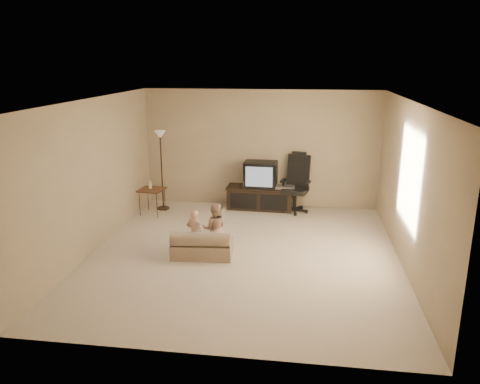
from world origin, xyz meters
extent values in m
plane|color=beige|center=(0.00, 0.00, 0.00)|extent=(5.50, 5.50, 0.00)
plane|color=white|center=(0.00, 0.00, 2.50)|extent=(5.50, 5.50, 0.00)
plane|color=tan|center=(0.00, 2.75, 1.25)|extent=(5.00, 0.00, 5.00)
plane|color=tan|center=(0.00, -2.75, 1.25)|extent=(5.00, 0.00, 5.00)
plane|color=tan|center=(-2.50, 0.00, 1.25)|extent=(0.00, 5.50, 5.50)
plane|color=tan|center=(2.50, 0.00, 1.25)|extent=(0.00, 5.50, 5.50)
cube|color=black|center=(0.03, 2.49, 0.22)|extent=(1.38, 0.54, 0.44)
cube|color=black|center=(0.03, 2.49, 0.47)|extent=(1.42, 0.58, 0.04)
cube|color=black|center=(-0.31, 2.25, 0.22)|extent=(0.57, 0.04, 0.33)
cube|color=black|center=(0.34, 2.23, 0.22)|extent=(0.57, 0.04, 0.33)
cube|color=black|center=(0.03, 2.51, 0.76)|extent=(0.70, 0.51, 0.54)
cube|color=white|center=(0.02, 2.26, 0.76)|extent=(0.56, 0.03, 0.42)
cube|color=#AFAFB1|center=(0.56, 2.42, 0.52)|extent=(0.40, 0.29, 0.06)
cylinder|color=black|center=(0.77, 2.35, 0.25)|extent=(0.07, 0.07, 0.39)
cube|color=black|center=(0.77, 2.35, 0.47)|extent=(0.59, 0.59, 0.09)
cube|color=black|center=(0.82, 2.58, 0.84)|extent=(0.50, 0.28, 0.69)
cube|color=black|center=(0.82, 2.58, 1.16)|extent=(0.31, 0.16, 0.16)
cube|color=black|center=(0.51, 2.41, 0.66)|extent=(0.13, 0.28, 0.04)
cube|color=black|center=(1.03, 2.29, 0.66)|extent=(0.13, 0.28, 0.04)
cube|color=brown|center=(-2.15, 1.83, 0.52)|extent=(0.54, 0.54, 0.03)
cylinder|color=black|center=(-2.37, 1.67, 0.26)|extent=(0.01, 0.01, 0.53)
cylinder|color=black|center=(-1.98, 1.62, 0.26)|extent=(0.01, 0.01, 0.53)
cylinder|color=black|center=(-2.32, 2.05, 0.26)|extent=(0.01, 0.01, 0.53)
cylinder|color=black|center=(-1.93, 2.00, 0.26)|extent=(0.01, 0.01, 0.53)
cylinder|color=silver|center=(-2.19, 1.88, 0.60)|extent=(0.07, 0.07, 0.13)
cone|color=beige|center=(-2.19, 1.88, 0.69)|extent=(0.05, 0.05, 0.05)
cylinder|color=black|center=(-2.03, 2.18, 0.01)|extent=(0.26, 0.26, 0.03)
cylinder|color=black|center=(-2.03, 2.18, 0.80)|extent=(0.03, 0.03, 1.59)
cone|color=beige|center=(-2.03, 2.18, 1.61)|extent=(0.22, 0.22, 0.15)
cube|color=tan|center=(-0.66, -0.15, 0.13)|extent=(1.00, 0.59, 0.25)
cylinder|color=tan|center=(-0.65, -0.32, 0.36)|extent=(0.96, 0.30, 0.23)
imported|color=tan|center=(-0.79, -0.12, 0.39)|extent=(0.32, 0.26, 0.78)
imported|color=tan|center=(-0.49, 0.02, 0.43)|extent=(0.45, 0.30, 0.85)
camera|label=1|loc=(0.92, -7.06, 3.10)|focal=35.00mm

